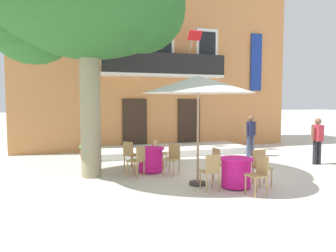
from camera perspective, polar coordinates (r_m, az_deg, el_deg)
ground_plane at (r=10.68m, az=10.06°, el=-7.54°), size 120.00×120.00×0.00m
building_facade at (r=16.84m, az=-3.01°, el=9.68°), size 13.00×5.09×7.50m
entrance_step_platform at (r=13.87m, az=0.46°, el=-4.20°), size 6.47×2.41×0.25m
plane_tree at (r=10.00m, az=-14.37°, el=20.09°), size 5.68×4.98×6.72m
cafe_table_near_tree at (r=8.47m, az=11.90°, el=-7.99°), size 0.86×0.86×0.76m
cafe_chair_near_tree_0 at (r=8.87m, az=16.03°, el=-6.60°), size 0.42×0.42×0.91m
cafe_chair_near_tree_1 at (r=9.05m, az=9.04°, el=-6.27°), size 0.41×0.41×0.91m
cafe_chair_near_tree_2 at (r=8.02m, az=7.59°, el=-7.64°), size 0.41×0.41×0.91m
cafe_chair_near_tree_3 at (r=7.93m, az=15.71°, el=-7.90°), size 0.45×0.45×0.91m
cafe_table_middle at (r=10.07m, az=-3.11°, el=-5.93°), size 0.86×0.86×0.76m
cafe_chair_middle_0 at (r=9.40m, az=-5.34°, el=-5.83°), size 0.56×0.56×0.91m
cafe_chair_middle_1 at (r=9.72m, az=0.84°, el=-5.47°), size 0.56×0.56×0.91m
cafe_chair_middle_2 at (r=10.75m, az=-1.82°, el=-4.52°), size 0.56×0.56×0.91m
cafe_chair_middle_3 at (r=10.45m, az=-6.67°, el=-4.81°), size 0.56×0.56×0.91m
cafe_umbrella at (r=8.41m, az=5.35°, el=7.21°), size 2.90×2.90×2.85m
ground_planter_left at (r=13.16m, az=-14.54°, el=-4.01°), size 0.40×0.40×0.54m
pedestrian_near_entrance at (r=12.36m, az=24.83°, el=-1.99°), size 0.53×0.34×1.61m
pedestrian_mid_plaza at (r=13.31m, az=14.33°, el=-1.25°), size 0.53×0.35×1.63m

